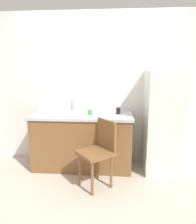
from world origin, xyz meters
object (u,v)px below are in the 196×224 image
Objects in this scene: cup_black at (118,111)px; cup_green at (90,112)px; refrigerator at (162,122)px; chair at (99,150)px; cup_white at (89,109)px; dish_tray at (77,114)px.

cup_black reaches higher than cup_green.
refrigerator is at bearing -7.18° from cup_black.
cup_green is (-0.18, 0.53, 0.40)m from chair.
cup_white reaches higher than cup_green.
cup_white is at bearing 173.43° from refrigerator.
cup_black is at bearing 172.82° from refrigerator.
refrigerator is 15.56× the size of cup_black.
chair is at bearing -71.52° from cup_green.
refrigerator reaches higher than chair.
cup_black is at bearing 11.55° from cup_green.
chair is at bearing -71.98° from cup_white.
refrigerator is 0.69m from cup_black.
cup_green is at bearing -73.79° from cup_white.
chair is at bearing -51.84° from dish_tray.
refrigerator reaches higher than cup_green.
dish_tray is at bearing 178.07° from chair.
cup_white reaches higher than dish_tray.
cup_green is (-1.09, -0.00, 0.14)m from refrigerator.
cup_green is at bearing 158.40° from chair.
cup_green reaches higher than chair.
cup_black reaches higher than dish_tray.
cup_green is (0.19, 0.07, 0.01)m from dish_tray.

